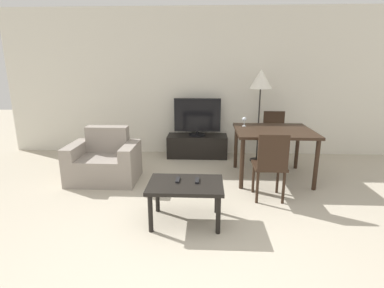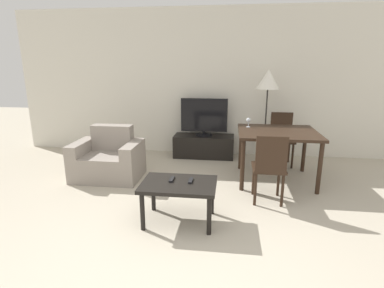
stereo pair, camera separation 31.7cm
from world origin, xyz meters
name	(u,v)px [view 1 (the left image)]	position (x,y,z in m)	size (l,w,h in m)	color
ground_plane	(183,275)	(0.00, 0.00, 0.00)	(18.00, 18.00, 0.00)	#B2A893
wall_back	(197,83)	(0.00, 3.62, 1.35)	(7.30, 0.06, 2.70)	silver
armchair	(105,162)	(-1.33, 2.07, 0.28)	(0.99, 0.71, 0.78)	gray
tv_stand	(197,146)	(0.02, 3.33, 0.20)	(1.11, 0.45, 0.41)	black
tv	(197,117)	(0.02, 3.33, 0.76)	(0.85, 0.30, 0.69)	black
coffee_table	(186,188)	(-0.03, 0.88, 0.40)	(0.81, 0.56, 0.46)	black
dining_table	(273,135)	(1.19, 2.28, 0.67)	(1.13, 1.01, 0.76)	black
dining_chair_near	(271,163)	(0.99, 1.47, 0.50)	(0.40, 0.40, 0.89)	black
dining_chair_far	(274,134)	(1.39, 3.10, 0.50)	(0.40, 0.40, 0.89)	black
floor_lamp	(261,82)	(1.10, 3.11, 1.40)	(0.39, 0.39, 1.61)	black
remote_primary	(197,180)	(0.09, 0.94, 0.47)	(0.04, 0.15, 0.02)	black
remote_secondary	(178,180)	(-0.12, 0.95, 0.47)	(0.04, 0.15, 0.02)	black
wine_glass_left	(244,120)	(0.78, 2.51, 0.86)	(0.07, 0.07, 0.15)	silver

